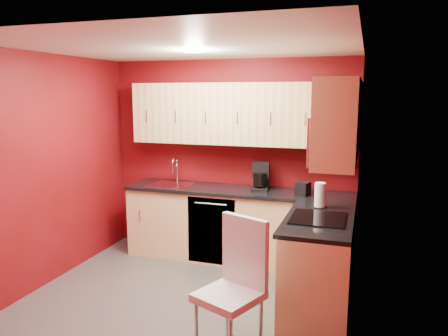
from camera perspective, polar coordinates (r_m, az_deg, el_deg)
The scene contains 21 objects.
floor at distance 4.67m, azimuth -4.99°, elevation -16.64°, with size 3.20×3.20×0.00m, color #474543.
ceiling at distance 4.21m, azimuth -5.51°, elevation 15.50°, with size 3.20×3.20×0.00m, color white.
wall_back at distance 5.66m, azimuth 0.81°, elevation 1.36°, with size 3.20×3.20×0.00m, color maroon.
wall_front at distance 2.99m, azimuth -16.80°, elevation -6.64°, with size 3.20×3.20×0.00m, color maroon.
wall_left at distance 5.11m, azimuth -21.92°, elevation -0.24°, with size 3.00×3.00×0.00m, color maroon.
wall_right at distance 3.93m, azimuth 16.73°, elevation -2.78°, with size 3.00×3.00×0.00m, color maroon.
base_cabinets_back at distance 5.50m, azimuth 1.85°, elevation -7.61°, with size 2.80×0.60×0.87m, color #EEBF88.
base_cabinets_right at distance 4.42m, azimuth 12.33°, elevation -12.25°, with size 0.60×1.30×0.87m, color #EEBF88.
countertop_back at distance 5.37m, azimuth 1.83°, elevation -3.01°, with size 2.80×0.63×0.04m, color black.
countertop_right at distance 4.26m, azimuth 12.33°, elevation -6.62°, with size 0.63×1.27×0.04m, color black.
upper_cabinets_back at distance 5.38m, azimuth 2.31°, elevation 7.07°, with size 2.80×0.35×0.75m, color #E1BF7F.
upper_cabinets_right at distance 4.29m, azimuth 14.98°, elevation 6.93°, with size 0.35×1.55×0.75m.
microwave at distance 4.07m, azimuth 14.20°, elevation 3.61°, with size 0.42×0.76×0.42m.
cooktop at distance 4.22m, azimuth 12.23°, elevation -6.42°, with size 0.50×0.55×0.01m, color black.
sink at distance 5.69m, azimuth -6.85°, elevation -1.80°, with size 0.52×0.42×0.35m.
dishwasher_front at distance 5.31m, azimuth -1.66°, elevation -8.24°, with size 0.60×0.02×0.82m, color black.
downlight at distance 4.49m, azimuth -3.92°, elevation 14.97°, with size 0.20×0.20×0.01m, color white.
coffee_maker at distance 5.32m, azimuth 4.76°, elevation -1.08°, with size 0.20×0.27×0.34m, color black, non-canonical shape.
napkin_holder at distance 5.12m, azimuth 10.26°, elevation -2.68°, with size 0.14×0.14×0.15m, color black, non-canonical shape.
paper_towel at distance 4.60m, azimuth 12.42°, elevation -3.49°, with size 0.15×0.15×0.26m, color white, non-canonical shape.
dining_chair at distance 3.58m, azimuth 0.65°, elevation -15.49°, with size 0.44×0.46×1.10m, color silver, non-canonical shape.
Camera 1 is at (1.68, -3.84, 2.07)m, focal length 35.00 mm.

